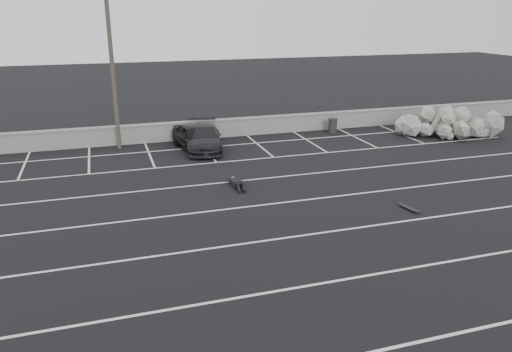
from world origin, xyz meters
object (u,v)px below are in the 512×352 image
object	(u,v)px
person	(236,180)
skateboard	(409,208)
riprap_pile	(446,128)
utility_pole	(113,71)
car_right	(204,138)
trash_bin	(333,125)
car_left	(195,137)

from	to	relation	value
person	skateboard	world-z (taller)	person
riprap_pile	skateboard	distance (m)	12.90
utility_pole	car_right	bearing A→B (deg)	-20.11
trash_bin	skateboard	distance (m)	12.45
person	car_left	bearing A→B (deg)	96.08
car_right	utility_pole	bearing A→B (deg)	169.17
car_right	utility_pole	size ratio (longest dim) A/B	0.55
car_right	person	size ratio (longest dim) A/B	2.08
car_right	person	xyz separation A→B (m)	(0.12, -6.02, -0.44)
utility_pole	skateboard	bearing A→B (deg)	-51.09
utility_pole	riprap_pile	xyz separation A→B (m)	(18.75, -2.90, -3.68)
car_left	car_right	size ratio (longest dim) A/B	0.90
car_left	utility_pole	xyz separation A→B (m)	(-3.89, 1.45, 3.48)
utility_pole	person	distance (m)	9.67
trash_bin	riprap_pile	bearing A→B (deg)	-24.10
car_right	utility_pole	world-z (taller)	utility_pole
trash_bin	skateboard	world-z (taller)	trash_bin
car_left	riprap_pile	distance (m)	14.94
car_left	skateboard	distance (m)	12.45
trash_bin	person	bearing A→B (deg)	-137.68
car_left	utility_pole	world-z (taller)	utility_pole
car_right	utility_pole	distance (m)	5.81
utility_pole	trash_bin	bearing A→B (deg)	-0.77
car_left	person	distance (m)	6.21
utility_pole	skateboard	xyz separation A→B (m)	(9.94, -12.32, -4.09)
utility_pole	trash_bin	distance (m)	13.18
riprap_pile	person	xyz separation A→B (m)	(-14.29, -4.71, -0.27)
car_left	car_right	world-z (taller)	car_left
person	skateboard	size ratio (longest dim) A/B	2.66
car_left	utility_pole	bearing A→B (deg)	150.93
skateboard	car_right	bearing A→B (deg)	107.44
utility_pole	riprap_pile	size ratio (longest dim) A/B	1.37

